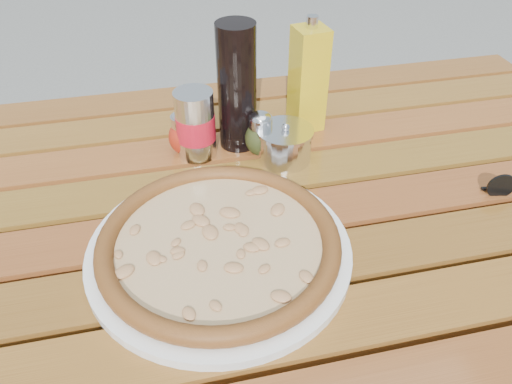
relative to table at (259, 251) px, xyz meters
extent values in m
cube|color=#381D0C|center=(0.64, 0.39, -0.32)|extent=(0.06, 0.06, 0.70)
cube|color=#3C200D|center=(0.00, 0.00, 0.03)|extent=(1.36, 0.86, 0.04)
cube|color=#57300F|center=(0.00, -0.20, 0.06)|extent=(1.40, 0.09, 0.03)
cube|color=#4E2C0D|center=(0.00, -0.10, 0.06)|extent=(1.40, 0.09, 0.03)
cube|color=#56270F|center=(0.00, 0.00, 0.06)|extent=(1.40, 0.09, 0.03)
cube|color=#52320E|center=(0.00, 0.10, 0.06)|extent=(1.40, 0.09, 0.03)
cube|color=#5C2C10|center=(0.00, 0.20, 0.06)|extent=(1.40, 0.09, 0.03)
cube|color=#56310F|center=(0.00, 0.30, 0.06)|extent=(1.40, 0.09, 0.03)
cube|color=#522B0E|center=(0.00, 0.41, 0.06)|extent=(1.40, 0.09, 0.03)
cylinder|color=white|center=(-0.07, -0.07, 0.08)|extent=(0.37, 0.37, 0.01)
cylinder|color=beige|center=(-0.07, -0.07, 0.09)|extent=(0.36, 0.36, 0.01)
torus|color=black|center=(-0.07, -0.07, 0.10)|extent=(0.38, 0.38, 0.03)
ellipsoid|color=red|center=(-0.09, 0.20, 0.11)|extent=(0.06, 0.06, 0.06)
cylinder|color=silver|center=(-0.09, 0.20, 0.14)|extent=(0.04, 0.04, 0.02)
ellipsoid|color=silver|center=(-0.09, 0.20, 0.15)|extent=(0.04, 0.04, 0.02)
ellipsoid|color=#363F19|center=(0.04, 0.16, 0.11)|extent=(0.07, 0.07, 0.06)
cylinder|color=silver|center=(0.04, 0.16, 0.14)|extent=(0.05, 0.05, 0.02)
ellipsoid|color=silver|center=(0.04, 0.16, 0.15)|extent=(0.05, 0.05, 0.02)
cylinder|color=black|center=(0.01, 0.20, 0.19)|extent=(0.07, 0.07, 0.22)
cylinder|color=silver|center=(-0.07, 0.18, 0.14)|extent=(0.08, 0.08, 0.12)
cylinder|color=red|center=(-0.07, 0.18, 0.13)|extent=(0.08, 0.08, 0.04)
cube|color=gold|center=(0.14, 0.23, 0.17)|extent=(0.06, 0.06, 0.19)
cylinder|color=silver|center=(0.14, 0.23, 0.28)|extent=(0.02, 0.02, 0.02)
cylinder|color=silver|center=(0.08, 0.14, 0.10)|extent=(0.09, 0.09, 0.05)
cylinder|color=silver|center=(0.08, 0.14, 0.13)|extent=(0.10, 0.10, 0.01)
sphere|color=silver|center=(0.08, 0.14, 0.14)|extent=(0.01, 0.01, 0.01)
cylinder|color=black|center=(0.38, -0.04, 0.09)|extent=(0.04, 0.01, 0.04)
cube|color=black|center=(0.40, -0.03, 0.08)|extent=(0.09, 0.02, 0.00)
camera|label=1|loc=(-0.13, -0.55, 0.57)|focal=35.00mm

